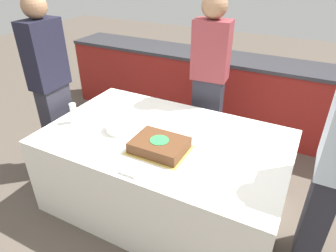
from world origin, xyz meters
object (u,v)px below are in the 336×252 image
object	(u,v)px
person_cutting_cake	(209,81)
person_seated_right	(332,171)
wine_glass	(73,110)
person_seated_left	(51,88)
cake	(159,145)
plate_stack	(120,127)

from	to	relation	value
person_cutting_cake	person_seated_right	distance (m)	1.41
wine_glass	person_seated_left	distance (m)	0.44
wine_glass	person_seated_right	distance (m)	2.00
person_seated_left	person_cutting_cake	bearing A→B (deg)	-56.90
person_seated_left	person_seated_right	bearing A→B (deg)	-90.00
cake	person_cutting_cake	xyz separation A→B (m)	(-0.00, 1.01, 0.15)
cake	person_cutting_cake	world-z (taller)	person_cutting_cake
cake	person_cutting_cake	size ratio (longest dim) A/B	0.25
wine_glass	person_seated_left	size ratio (longest dim) A/B	0.10
cake	person_seated_left	xyz separation A→B (m)	(-1.26, 0.19, 0.14)
person_seated_left	wine_glass	bearing A→B (deg)	-111.77
wine_glass	person_seated_right	bearing A→B (deg)	4.58
person_seated_right	cake	bearing A→B (deg)	-80.30
person_cutting_cake	cake	bearing A→B (deg)	85.92
person_seated_right	plate_stack	bearing A→B (deg)	-86.61
cake	person_cutting_cake	distance (m)	1.03
plate_stack	person_seated_right	world-z (taller)	person_seated_right
cake	person_seated_left	size ratio (longest dim) A/B	0.25
person_cutting_cake	plate_stack	bearing A→B (deg)	60.69
cake	person_cutting_cake	bearing A→B (deg)	90.00
person_seated_left	plate_stack	bearing A→B (deg)	-96.42
cake	person_seated_right	xyz separation A→B (m)	(1.14, 0.19, 0.04)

